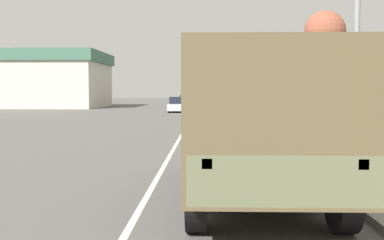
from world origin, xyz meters
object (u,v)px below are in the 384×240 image
Objects in this scene: military_truck at (254,115)px; car_third_ahead at (179,105)px; car_farthest_ahead at (187,100)px; car_fourth_ahead at (214,101)px; car_second_ahead at (211,109)px; car_nearest_ahead at (215,117)px.

military_truck is 1.67× the size of car_third_ahead.
car_farthest_ahead is (-0.24, 22.22, 0.01)m from car_third_ahead.
military_truck is at bearing -89.98° from car_fourth_ahead.
car_second_ahead reaches higher than car_third_ahead.
military_truck reaches higher than car_farthest_ahead.
car_fourth_ahead is 1.05× the size of car_farthest_ahead.
car_nearest_ahead is at bearing 92.06° from military_truck.
military_truck is at bearing -84.51° from car_third_ahead.
car_fourth_ahead is at bearing -64.94° from car_farthest_ahead.
military_truck is 1.69× the size of car_fourth_ahead.
military_truck is 58.09m from car_farthest_ahead.
military_truck reaches higher than car_third_ahead.
car_farthest_ahead is at bearing 93.63° from military_truck.
military_truck is 13.79m from car_nearest_ahead.
car_second_ahead is 0.92× the size of car_fourth_ahead.
car_nearest_ahead is 0.98× the size of car_second_ahead.
car_nearest_ahead is 22.19m from car_third_ahead.
car_nearest_ahead is 36.39m from car_fourth_ahead.
military_truck is 50.15m from car_fourth_ahead.
car_third_ahead is 22.22m from car_farthest_ahead.
car_nearest_ahead is at bearing -90.75° from car_fourth_ahead.
car_second_ahead is 33.04m from car_farthest_ahead.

